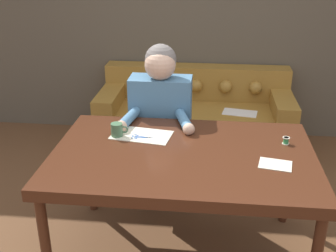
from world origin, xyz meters
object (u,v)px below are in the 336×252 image
at_px(mug, 117,130).
at_px(thread_spool, 286,141).
at_px(scissors, 144,138).
at_px(person, 161,124).
at_px(dining_table, 183,162).
at_px(couch, 195,119).

distance_m(mug, thread_spool, 1.08).
bearing_deg(scissors, mug, 177.54).
height_order(person, thread_spool, person).
distance_m(scissors, thread_spool, 0.90).
bearing_deg(scissors, dining_table, -32.78).
bearing_deg(scissors, couch, 79.71).
bearing_deg(dining_table, person, 108.54).
bearing_deg(thread_spool, mug, -179.90).
xyz_separation_m(scissors, mug, (-0.17, 0.01, 0.04)).
height_order(scissors, thread_spool, thread_spool).
bearing_deg(person, couch, 77.89).
bearing_deg(person, mug, -115.86).
bearing_deg(person, thread_spool, -28.70).
bearing_deg(couch, dining_table, -90.05).
xyz_separation_m(dining_table, person, (-0.22, 0.65, -0.03)).
distance_m(couch, scissors, 1.59).
bearing_deg(mug, couch, 73.33).
height_order(couch, mug, mug).
distance_m(person, mug, 0.54).
bearing_deg(thread_spool, scissors, -179.41).
xyz_separation_m(dining_table, thread_spool, (0.63, 0.18, 0.09)).
bearing_deg(couch, thread_spool, -67.00).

